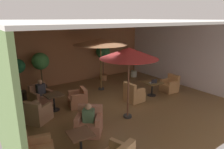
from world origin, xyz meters
TOP-DOWN VIEW (x-y plane):
  - ground_plane at (0.00, 0.00)m, footprint 9.19×8.31m
  - wall_back_brick at (0.00, 4.11)m, footprint 9.19×0.08m
  - wall_right_plain at (4.56, 0.00)m, footprint 0.08×8.31m
  - ceiling_slab at (0.00, 0.00)m, footprint 9.19×8.31m
  - cafe_table_front_left at (1.97, -0.14)m, footprint 0.86×0.86m
  - armchair_front_left_north at (3.15, -0.25)m, footprint 0.78×0.77m
  - armchair_front_left_east at (0.79, -0.15)m, footprint 0.73×0.74m
  - cafe_table_front_right at (-2.46, 1.00)m, footprint 0.73×0.73m
  - armchair_front_right_north at (-3.28, 0.42)m, footprint 1.06×1.04m
  - armchair_front_right_east at (-1.49, 0.79)m, footprint 0.85×0.87m
  - armchair_front_right_south at (-2.70, 1.98)m, footprint 0.92×0.94m
  - cafe_table_mid_center at (-2.87, -2.18)m, footprint 0.67×0.67m
  - armchair_mid_center_south at (-2.13, -1.32)m, footprint 1.09×1.08m
  - patio_umbrella_tall_red at (0.43, 2.00)m, footprint 2.69×2.69m
  - patio_umbrella_center_beige at (-0.42, -1.20)m, footprint 2.07×2.07m
  - potted_tree_left_corner at (-3.32, 2.90)m, footprint 0.65×0.65m
  - potted_tree_mid_left at (3.42, 2.84)m, footprint 0.73×0.73m
  - potted_tree_mid_right at (-2.17, 3.45)m, footprint 0.84×0.84m
  - potted_tree_right_corner at (1.45, 3.37)m, footprint 0.82×0.82m
  - patron_blue_shirt at (-2.16, -1.35)m, footprint 0.43×0.41m
  - patron_by_window at (-2.69, 1.93)m, footprint 0.39×0.29m
  - iced_drink_cup at (1.88, -0.27)m, footprint 0.08×0.08m
  - open_laptop at (1.90, -0.27)m, footprint 0.35×0.29m

SIDE VIEW (x-z plane):
  - ground_plane at x=0.00m, z-range -0.02..0.00m
  - armchair_front_right_east at x=-1.49m, z-range -0.09..0.69m
  - armchair_front_right_south at x=-2.70m, z-range -0.12..0.73m
  - armchair_front_left_north at x=3.15m, z-range -0.11..0.73m
  - armchair_front_right_north at x=-3.28m, z-range -0.10..0.73m
  - armchair_mid_center_south at x=-2.13m, z-range -0.12..0.76m
  - armchair_front_left_east at x=0.79m, z-range -0.12..0.77m
  - cafe_table_mid_center at x=-2.87m, z-range 0.16..0.83m
  - cafe_table_front_right at x=-2.46m, z-range 0.16..0.84m
  - cafe_table_front_left at x=1.97m, z-range 0.19..0.87m
  - patron_blue_shirt at x=-2.16m, z-range 0.39..1.01m
  - patron_by_window at x=-2.69m, z-range 0.37..1.07m
  - open_laptop at x=1.90m, z-range 0.63..0.83m
  - iced_drink_cup at x=1.88m, z-range 0.68..0.79m
  - potted_tree_mid_left at x=3.42m, z-range 0.35..2.09m
  - potted_tree_left_corner at x=-3.32m, z-range 0.29..2.21m
  - potted_tree_mid_right at x=-2.17m, z-range 0.45..2.46m
  - potted_tree_right_corner at x=1.45m, z-range 0.48..2.63m
  - wall_back_brick at x=0.00m, z-range 0.00..3.49m
  - wall_right_plain at x=4.56m, z-range 0.00..3.49m
  - patio_umbrella_center_beige at x=-0.42m, z-range 1.11..3.76m
  - patio_umbrella_tall_red at x=0.43m, z-range 1.17..3.86m
  - ceiling_slab at x=0.00m, z-range 3.49..3.55m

